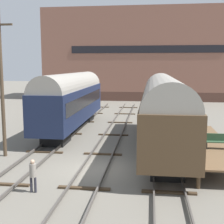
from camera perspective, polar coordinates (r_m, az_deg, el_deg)
ground_plane at (r=18.56m, az=-3.13°, el=-10.40°), size 200.00×200.00×0.00m
track_left at (r=19.64m, az=-15.16°, el=-9.19°), size 2.60×60.00×0.26m
track_middle at (r=18.52m, az=-3.13°, el=-9.99°), size 2.60×60.00×0.26m
track_right at (r=18.27m, az=9.87°, el=-10.36°), size 2.60×60.00×0.26m
train_car_navy at (r=29.12m, az=-7.38°, el=2.59°), size 2.88×15.71×5.33m
train_car_brown at (r=22.79m, az=9.44°, el=0.77°), size 3.12×17.49×5.28m
station_platform at (r=21.59m, az=16.70°, el=-5.49°), size 2.76×11.48×1.01m
bench at (r=20.02m, az=18.54°, el=-4.99°), size 1.40×0.40×0.91m
person_worker at (r=15.51m, az=-14.27°, el=-10.73°), size 0.32×0.32×1.62m
utility_pole at (r=21.50m, az=-19.55°, el=5.40°), size 1.80×0.24×9.73m
warehouse_building at (r=58.73m, az=6.31°, el=10.27°), size 35.94×11.98×15.78m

